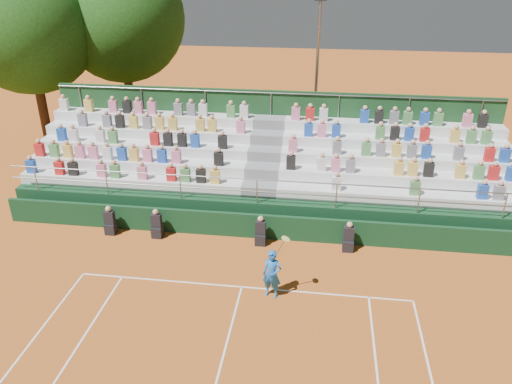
# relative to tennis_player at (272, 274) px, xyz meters

# --- Properties ---
(ground) EXTENTS (90.00, 90.00, 0.00)m
(ground) POSITION_rel_tennis_player_xyz_m (-1.03, 0.32, -0.84)
(ground) COLOR #B2581D
(ground) RESTS_ON ground
(courtside_wall) EXTENTS (20.00, 0.15, 1.00)m
(courtside_wall) POSITION_rel_tennis_player_xyz_m (-1.03, 3.52, -0.34)
(courtside_wall) COLOR black
(courtside_wall) RESTS_ON ground
(line_officials) EXTENTS (9.53, 0.40, 1.19)m
(line_officials) POSITION_rel_tennis_player_xyz_m (-2.42, 3.07, -0.36)
(line_officials) COLOR black
(line_officials) RESTS_ON ground
(grandstand) EXTENTS (20.00, 5.20, 4.40)m
(grandstand) POSITION_rel_tennis_player_xyz_m (-1.03, 6.76, 0.25)
(grandstand) COLOR black
(grandstand) RESTS_ON ground
(tennis_player) EXTENTS (0.87, 0.51, 2.22)m
(tennis_player) POSITION_rel_tennis_player_xyz_m (0.00, 0.00, 0.00)
(tennis_player) COLOR blue
(tennis_player) RESTS_ON ground
(tree_west) EXTENTS (6.90, 6.90, 9.98)m
(tree_west) POSITION_rel_tennis_player_xyz_m (-13.90, 11.83, 5.68)
(tree_west) COLOR #342013
(tree_west) RESTS_ON ground
(tree_east) EXTENTS (6.96, 6.96, 10.12)m
(tree_east) POSITION_rel_tennis_player_xyz_m (-9.97, 14.61, 5.80)
(tree_east) COLOR #342013
(tree_east) RESTS_ON ground
(floodlight_mast) EXTENTS (0.60, 0.25, 8.20)m
(floodlight_mast) POSITION_rel_tennis_player_xyz_m (0.89, 12.39, 3.94)
(floodlight_mast) COLOR gray
(floodlight_mast) RESTS_ON ground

